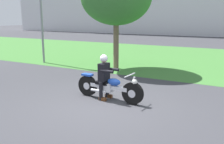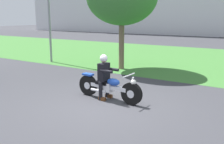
% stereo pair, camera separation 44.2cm
% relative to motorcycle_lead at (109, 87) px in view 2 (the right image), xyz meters
% --- Properties ---
extents(ground, '(120.00, 120.00, 0.00)m').
position_rel_motorcycle_lead_xyz_m(ground, '(0.15, -0.52, -0.41)').
color(ground, '#38383D').
extents(grass_verge, '(60.00, 12.00, 0.01)m').
position_rel_motorcycle_lead_xyz_m(grass_verge, '(0.15, 9.27, -0.40)').
color(grass_verge, '#3D7533').
rests_on(grass_verge, ground).
extents(motorcycle_lead, '(2.32, 0.66, 0.90)m').
position_rel_motorcycle_lead_xyz_m(motorcycle_lead, '(0.00, 0.00, 0.00)').
color(motorcycle_lead, black).
rests_on(motorcycle_lead, ground).
extents(rider_lead, '(0.56, 0.48, 1.42)m').
position_rel_motorcycle_lead_xyz_m(rider_lead, '(-0.17, 0.01, 0.42)').
color(rider_lead, black).
rests_on(rider_lead, ground).
extents(streetlight_pole, '(0.96, 0.20, 5.29)m').
position_rel_motorcycle_lead_xyz_m(streetlight_pole, '(-6.35, 3.93, 2.94)').
color(streetlight_pole, gray).
rests_on(streetlight_pole, ground).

